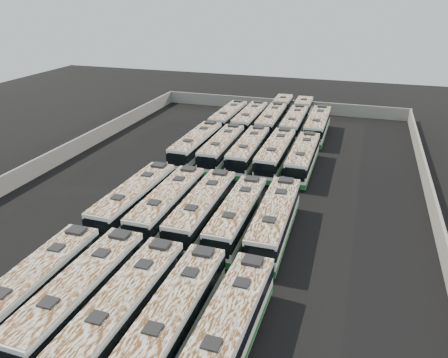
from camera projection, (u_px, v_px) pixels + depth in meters
ground at (220, 189)px, 49.77m from camera, size 140.00×140.00×0.00m
perimeter_wall at (220, 180)px, 49.33m from camera, size 45.20×73.20×2.20m
bus_front_far_left at (35, 287)px, 30.52m from camera, size 2.79×12.68×3.57m
bus_front_left at (80, 295)px, 29.61m from camera, size 2.94×13.11×3.69m
bus_front_center at (125, 308)px, 28.41m from camera, size 2.97×13.00×3.65m
bus_front_right at (174, 318)px, 27.62m from camera, size 2.75×12.81×3.61m
bus_front_far_right at (228, 331)px, 26.57m from camera, size 3.01×12.90×3.62m
bus_midfront_far_left at (135, 200)px, 42.98m from camera, size 3.02×13.02×3.65m
bus_midfront_left at (168, 205)px, 42.08m from camera, size 2.72×12.87×3.63m
bus_midfront_center at (202, 210)px, 41.14m from camera, size 2.75×12.88×3.63m
bus_midfront_right at (237, 216)px, 40.02m from camera, size 2.66×12.49×3.52m
bus_midfront_far_right at (275, 220)px, 39.17m from camera, size 2.96×13.03×3.66m
bus_midback_far_left at (197, 146)px, 57.87m from camera, size 2.85×12.98×3.65m
bus_midback_left at (222, 148)px, 56.97m from camera, size 2.79×12.63×3.55m
bus_midback_center at (249, 151)px, 55.98m from camera, size 2.84×12.82×3.61m
bus_midback_right at (276, 154)px, 54.92m from camera, size 2.81×12.91×3.64m
bus_midback_far_right at (303, 158)px, 53.77m from camera, size 2.66×12.54×3.53m
bus_back_far_left at (229, 118)px, 70.44m from camera, size 2.83×12.56×3.53m
bus_back_left at (250, 120)px, 69.30m from camera, size 2.74×12.82×3.61m
bus_back_center at (275, 116)px, 71.46m from camera, size 3.03×19.81×3.59m
bus_back_right at (297, 118)px, 70.26m from camera, size 2.88×19.53×3.54m
bus_back_far_right at (317, 125)px, 66.35m from camera, size 2.82×13.02×3.67m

